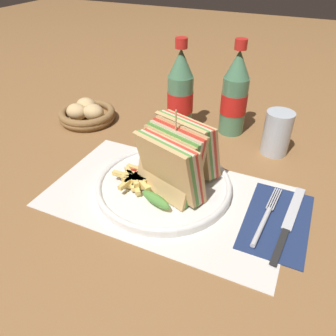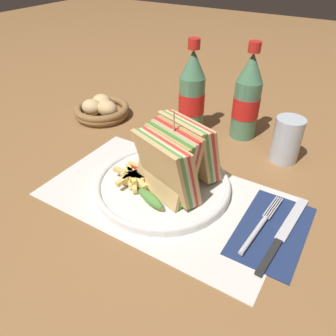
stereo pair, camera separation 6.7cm
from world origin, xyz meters
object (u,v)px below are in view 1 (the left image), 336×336
club_sandwich (177,159)px  glass_near (277,133)px  bread_basket (87,114)px  coke_bottle_near (180,94)px  knife (288,223)px  coke_bottle_far (235,95)px  plate_main (164,185)px  fork (264,220)px

club_sandwich → glass_near: 0.28m
club_sandwich → bread_basket: club_sandwich is taller
coke_bottle_near → glass_near: (0.25, -0.01, -0.05)m
club_sandwich → knife: club_sandwich is taller
knife → glass_near: size_ratio=2.09×
club_sandwich → coke_bottle_near: size_ratio=0.84×
coke_bottle_near → coke_bottle_far: bearing=20.3°
knife → bread_basket: bearing=166.6°
coke_bottle_near → knife: bearing=-38.2°
bread_basket → knife: bearing=-18.2°
glass_near → club_sandwich: bearing=-123.4°
knife → glass_near: glass_near is taller
plate_main → glass_near: glass_near is taller
coke_bottle_far → club_sandwich: bearing=-96.2°
knife → coke_bottle_near: bearing=146.7°
fork → coke_bottle_far: 0.36m
plate_main → glass_near: size_ratio=2.64×
knife → coke_bottle_near: (-0.32, 0.25, 0.10)m
fork → coke_bottle_far: bearing=120.6°
coke_bottle_far → knife: bearing=-57.3°
club_sandwich → coke_bottle_far: coke_bottle_far is taller
plate_main → club_sandwich: club_sandwich is taller
fork → club_sandwich: bearing=178.7°
club_sandwich → bread_basket: (-0.35, 0.19, -0.06)m
bread_basket → coke_bottle_near: bearing=13.5°
fork → glass_near: 0.26m
club_sandwich → bread_basket: bearing=152.5°
coke_bottle_near → glass_near: coke_bottle_near is taller
club_sandwich → bread_basket: 0.40m
plate_main → club_sandwich: (0.03, 0.00, 0.07)m
fork → coke_bottle_far: size_ratio=0.72×
coke_bottle_near → coke_bottle_far: size_ratio=1.00×
fork → bread_basket: bread_basket is taller
fork → coke_bottle_near: coke_bottle_near is taller
knife → club_sandwich: bearing=-176.6°
knife → glass_near: (-0.07, 0.24, 0.05)m
knife → glass_near: bearing=110.8°
glass_near → knife: bearing=-74.0°
coke_bottle_far → glass_near: 0.15m
fork → knife: (0.04, 0.01, -0.00)m
knife → glass_near: 0.26m
coke_bottle_near → coke_bottle_far: same height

